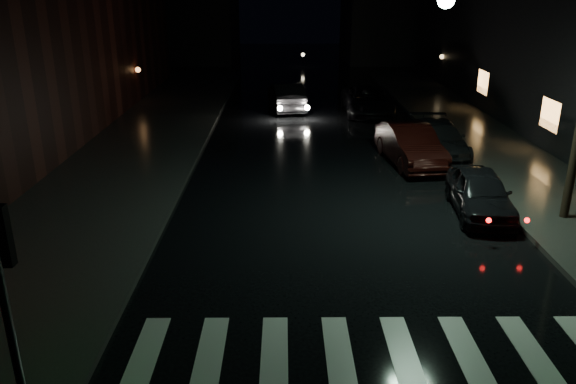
{
  "coord_description": "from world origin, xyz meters",
  "views": [
    {
      "loc": [
        1.39,
        -7.95,
        6.44
      ],
      "look_at": [
        1.49,
        5.18,
        1.6
      ],
      "focal_mm": 35.0,
      "sensor_mm": 36.0,
      "label": 1
    }
  ],
  "objects_px": {
    "parked_car_b": "(410,145)",
    "parked_car_d": "(367,101)",
    "parked_car_a": "(480,193)",
    "oncoming_car": "(286,96)",
    "parked_car_c": "(438,139)"
  },
  "relations": [
    {
      "from": "parked_car_c",
      "to": "parked_car_b",
      "type": "bearing_deg",
      "value": -137.42
    },
    {
      "from": "parked_car_b",
      "to": "parked_car_a",
      "type": "bearing_deg",
      "value": -85.19
    },
    {
      "from": "parked_car_c",
      "to": "oncoming_car",
      "type": "distance_m",
      "value": 10.63
    },
    {
      "from": "parked_car_b",
      "to": "parked_car_d",
      "type": "bearing_deg",
      "value": 85.8
    },
    {
      "from": "parked_car_a",
      "to": "parked_car_b",
      "type": "distance_m",
      "value": 5.09
    },
    {
      "from": "parked_car_a",
      "to": "oncoming_car",
      "type": "relative_size",
      "value": 0.84
    },
    {
      "from": "parked_car_a",
      "to": "parked_car_b",
      "type": "relative_size",
      "value": 0.85
    },
    {
      "from": "oncoming_car",
      "to": "parked_car_b",
      "type": "bearing_deg",
      "value": 107.55
    },
    {
      "from": "parked_car_c",
      "to": "oncoming_car",
      "type": "height_order",
      "value": "oncoming_car"
    },
    {
      "from": "parked_car_b",
      "to": "parked_car_d",
      "type": "xyz_separation_m",
      "value": [
        -0.39,
        8.8,
        -0.03
      ]
    },
    {
      "from": "parked_car_a",
      "to": "parked_car_d",
      "type": "relative_size",
      "value": 0.75
    },
    {
      "from": "parked_car_a",
      "to": "oncoming_car",
      "type": "bearing_deg",
      "value": 116.22
    },
    {
      "from": "parked_car_d",
      "to": "oncoming_car",
      "type": "xyz_separation_m",
      "value": [
        -4.27,
        1.17,
        0.04
      ]
    },
    {
      "from": "parked_car_a",
      "to": "parked_car_d",
      "type": "distance_m",
      "value": 13.86
    },
    {
      "from": "parked_car_b",
      "to": "oncoming_car",
      "type": "distance_m",
      "value": 11.01
    }
  ]
}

